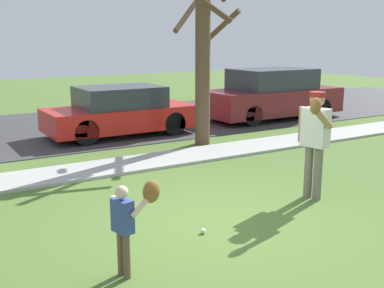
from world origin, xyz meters
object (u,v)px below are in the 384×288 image
person_adult (315,134)px  baseball (203,231)px  street_tree_near (203,51)px  parked_hatchback_red (120,112)px  parked_suv_maroon (272,95)px  person_child (130,216)px

person_adult → baseball: (-2.32, -0.29, -1.07)m
street_tree_near → parked_hatchback_red: size_ratio=1.08×
person_adult → street_tree_near: bearing=-112.1°
person_adult → street_tree_near: size_ratio=0.41×
parked_suv_maroon → person_adult: bearing=54.3°
baseball → parked_hatchback_red: 7.12m
parked_hatchback_red → parked_suv_maroon: size_ratio=0.85×
person_adult → parked_suv_maroon: bearing=-138.7°
parked_suv_maroon → baseball: bearing=44.3°
parked_suv_maroon → parked_hatchback_red: bearing=0.2°
person_child → street_tree_near: 7.11m
street_tree_near → parked_hatchback_red: bearing=122.7°
person_adult → baseball: size_ratio=24.09×
street_tree_near → parked_suv_maroon: bearing=27.6°
person_child → baseball: bearing=10.4°
person_child → baseball: 1.59m
baseball → parked_hatchback_red: parked_hatchback_red is taller
street_tree_near → parked_suv_maroon: size_ratio=0.92×
parked_hatchback_red → person_adult: bearing=95.3°
baseball → person_adult: bearing=7.1°
person_child → parked_hatchback_red: bearing=54.9°
person_child → baseball: person_child is taller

